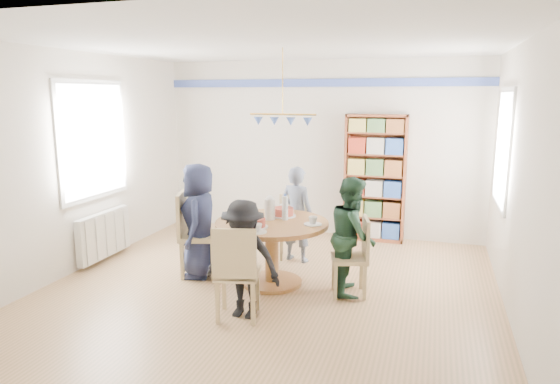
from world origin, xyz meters
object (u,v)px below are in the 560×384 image
at_px(chair_near, 236,269).
at_px(bookshelf, 375,179).
at_px(chair_right, 356,253).
at_px(person_far, 297,214).
at_px(person_near, 243,259).
at_px(dining_table, 272,238).
at_px(person_right, 353,235).
at_px(chair_far, 293,223).
at_px(radiator, 104,235).
at_px(person_left, 199,221).
at_px(chair_left, 192,230).

xyz_separation_m(chair_near, bookshelf, (0.93, 3.20, 0.40)).
relative_size(chair_right, person_far, 0.69).
height_order(chair_right, person_near, person_near).
distance_m(dining_table, chair_near, 1.02).
distance_m(dining_table, person_right, 0.93).
height_order(person_far, person_near, person_far).
bearing_deg(chair_far, person_near, -88.32).
height_order(chair_far, bookshelf, bookshelf).
height_order(radiator, person_left, person_left).
height_order(chair_left, person_near, person_near).
distance_m(person_left, person_far, 1.32).
bearing_deg(person_left, chair_near, 25.14).
bearing_deg(person_left, bookshelf, 123.92).
xyz_separation_m(chair_far, chair_near, (0.03, -2.08, 0.06)).
height_order(chair_left, person_left, person_left).
distance_m(radiator, person_far, 2.57).
bearing_deg(dining_table, radiator, 176.70).
bearing_deg(bookshelf, chair_near, -106.15).
xyz_separation_m(person_far, person_near, (-0.04, -1.80, -0.04)).
bearing_deg(chair_right, person_left, 179.51).
distance_m(dining_table, person_far, 0.89).
bearing_deg(bookshelf, person_right, -89.41).
height_order(chair_left, bookshelf, bookshelf).
xyz_separation_m(radiator, chair_far, (2.34, 0.92, 0.11)).
xyz_separation_m(chair_right, person_left, (-1.89, 0.02, 0.21)).
xyz_separation_m(person_right, person_far, (-0.87, 0.85, -0.02)).
bearing_deg(chair_left, person_left, -5.07).
bearing_deg(bookshelf, person_left, -129.79).
distance_m(chair_right, chair_far, 1.49).
height_order(radiator, person_near, person_near).
relative_size(radiator, dining_table, 0.77).
height_order(radiator, person_right, person_right).
distance_m(chair_near, person_left, 1.36).
bearing_deg(bookshelf, dining_table, -112.50).
xyz_separation_m(dining_table, person_right, (0.92, 0.04, 0.10)).
bearing_deg(dining_table, person_right, 2.43).
relative_size(chair_near, person_near, 0.81).
relative_size(person_far, person_near, 1.07).
relative_size(chair_left, person_far, 0.81).
xyz_separation_m(person_far, bookshelf, (0.85, 1.29, 0.30)).
bearing_deg(person_far, dining_table, 101.33).
bearing_deg(person_right, chair_near, 126.95).
height_order(chair_near, person_left, person_left).
distance_m(chair_far, person_right, 1.42).
xyz_separation_m(radiator, person_left, (1.48, -0.15, 0.34)).
bearing_deg(chair_near, bookshelf, 73.85).
height_order(chair_left, chair_right, chair_left).
xyz_separation_m(person_near, bookshelf, (0.89, 3.09, 0.34)).
xyz_separation_m(radiator, person_near, (2.40, -1.05, 0.24)).
bearing_deg(radiator, person_far, 17.05).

